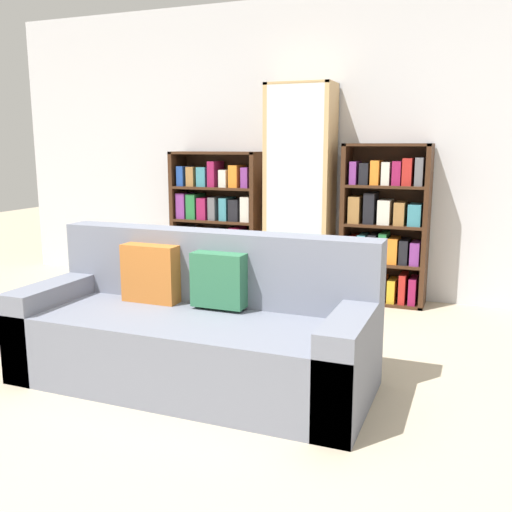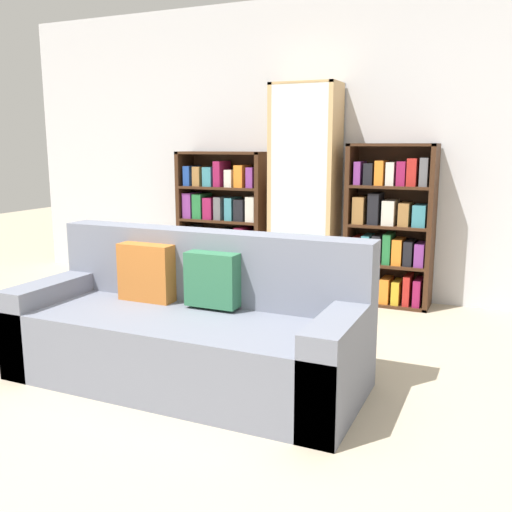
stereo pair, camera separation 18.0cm
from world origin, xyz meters
The scene contains 7 objects.
ground_plane centered at (0.00, 0.00, 0.00)m, with size 16.00×16.00×0.00m, color tan.
wall_back centered at (0.00, 2.82, 1.35)m, with size 6.83×0.06×2.70m.
couch centered at (-0.18, 0.47, 0.30)m, with size 2.08×0.84×0.87m.
bookshelf_left centered at (-1.05, 2.62, 0.62)m, with size 0.89×0.32×1.32m.
display_cabinet centered at (-0.20, 2.60, 0.96)m, with size 0.60×0.36×1.92m.
bookshelf_right centered at (0.57, 2.62, 0.67)m, with size 0.74×0.32×1.40m.
wine_bottle centered at (0.39, 1.72, 0.15)m, with size 0.07×0.07×0.37m.
Camera 1 is at (1.34, -2.39, 1.39)m, focal length 40.00 mm.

